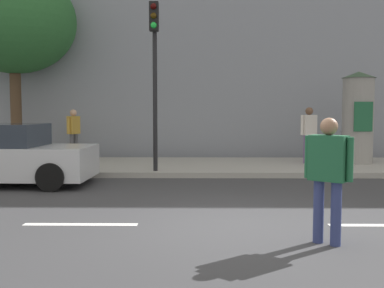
{
  "coord_description": "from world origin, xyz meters",
  "views": [
    {
      "loc": [
        -0.56,
        -7.13,
        1.8
      ],
      "look_at": [
        -0.66,
        2.0,
        1.13
      ],
      "focal_mm": 43.21,
      "sensor_mm": 36.0,
      "label": 1
    }
  ],
  "objects_px": {
    "traffic_light": "(154,59)",
    "pedestrian_near_pole": "(309,130)",
    "street_tree": "(14,21)",
    "pedestrian_in_red_top": "(74,130)",
    "pedestrian_with_backpack": "(329,168)",
    "poster_column": "(358,117)"
  },
  "relations": [
    {
      "from": "street_tree",
      "to": "pedestrian_in_red_top",
      "type": "height_order",
      "value": "street_tree"
    },
    {
      "from": "poster_column",
      "to": "pedestrian_with_backpack",
      "type": "distance_m",
      "value": 8.98
    },
    {
      "from": "traffic_light",
      "to": "poster_column",
      "type": "bearing_deg",
      "value": 18.86
    },
    {
      "from": "street_tree",
      "to": "poster_column",
      "type": "bearing_deg",
      "value": -5.67
    },
    {
      "from": "poster_column",
      "to": "pedestrian_in_red_top",
      "type": "relative_size",
      "value": 1.7
    },
    {
      "from": "street_tree",
      "to": "pedestrian_in_red_top",
      "type": "xyz_separation_m",
      "value": [
        1.94,
        0.02,
        -3.62
      ]
    },
    {
      "from": "traffic_light",
      "to": "pedestrian_in_red_top",
      "type": "relative_size",
      "value": 2.67
    },
    {
      "from": "poster_column",
      "to": "pedestrian_in_red_top",
      "type": "xyz_separation_m",
      "value": [
        -9.21,
        1.13,
        -0.46
      ]
    },
    {
      "from": "poster_column",
      "to": "pedestrian_in_red_top",
      "type": "height_order",
      "value": "poster_column"
    },
    {
      "from": "street_tree",
      "to": "pedestrian_near_pole",
      "type": "bearing_deg",
      "value": -6.93
    },
    {
      "from": "pedestrian_near_pole",
      "to": "pedestrian_with_backpack",
      "type": "bearing_deg",
      "value": -101.8
    },
    {
      "from": "traffic_light",
      "to": "pedestrian_in_red_top",
      "type": "distance_m",
      "value": 4.88
    },
    {
      "from": "poster_column",
      "to": "street_tree",
      "type": "bearing_deg",
      "value": 174.33
    },
    {
      "from": "poster_column",
      "to": "street_tree",
      "type": "height_order",
      "value": "street_tree"
    },
    {
      "from": "pedestrian_with_backpack",
      "to": "pedestrian_in_red_top",
      "type": "relative_size",
      "value": 1.01
    },
    {
      "from": "street_tree",
      "to": "pedestrian_in_red_top",
      "type": "bearing_deg",
      "value": 0.55
    },
    {
      "from": "pedestrian_with_backpack",
      "to": "pedestrian_in_red_top",
      "type": "bearing_deg",
      "value": 122.15
    },
    {
      "from": "traffic_light",
      "to": "pedestrian_near_pole",
      "type": "distance_m",
      "value": 5.42
    },
    {
      "from": "traffic_light",
      "to": "pedestrian_in_red_top",
      "type": "height_order",
      "value": "traffic_light"
    },
    {
      "from": "pedestrian_in_red_top",
      "to": "traffic_light",
      "type": "bearing_deg",
      "value": -46.51
    },
    {
      "from": "street_tree",
      "to": "pedestrian_near_pole",
      "type": "relative_size",
      "value": 3.66
    },
    {
      "from": "traffic_light",
      "to": "pedestrian_with_backpack",
      "type": "bearing_deg",
      "value": -65.15
    }
  ]
}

